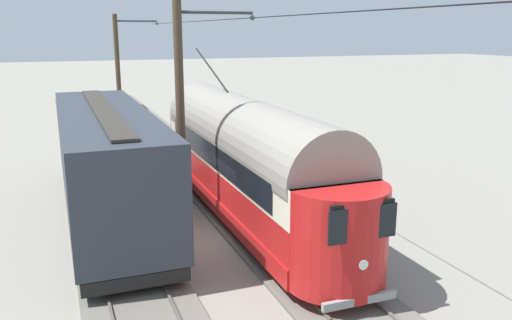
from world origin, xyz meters
TOP-DOWN VIEW (x-y plane):
  - ground_plane at (0.00, 0.00)m, footprint 220.00×220.00m
  - track_streetcar_siding at (-2.33, -0.31)m, footprint 2.80×80.00m
  - track_adjacent_siding at (2.33, -0.31)m, footprint 2.80×80.00m
  - vintage_streetcar at (-2.33, -1.49)m, footprint 2.65×15.52m
  - boxcar_adjacent at (2.32, -2.94)m, footprint 2.96×12.78m
  - catenary_pole_foreground at (0.07, -17.10)m, footprint 2.68×0.28m
  - catenary_pole_mid_near at (0.07, -0.83)m, footprint 2.68×0.28m
  - overhead_wire_run at (-2.29, 6.60)m, footprint 2.48×52.80m
  - switch_stand at (-3.55, -8.60)m, footprint 0.50×0.30m

SIDE VIEW (x-z plane):
  - ground_plane at x=0.00m, z-range 0.00..0.00m
  - track_streetcar_siding at x=-2.33m, z-range -0.04..0.14m
  - track_adjacent_siding at x=2.33m, z-range -0.04..0.14m
  - switch_stand at x=-3.55m, z-range 0.08..1.32m
  - boxcar_adjacent at x=2.32m, z-range 0.24..4.09m
  - vintage_streetcar at x=-2.33m, z-range -0.58..5.08m
  - catenary_pole_foreground at x=0.07m, z-range 0.16..7.70m
  - catenary_pole_mid_near at x=0.07m, z-range 0.16..7.70m
  - overhead_wire_run at x=-2.29m, z-range 6.91..7.09m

